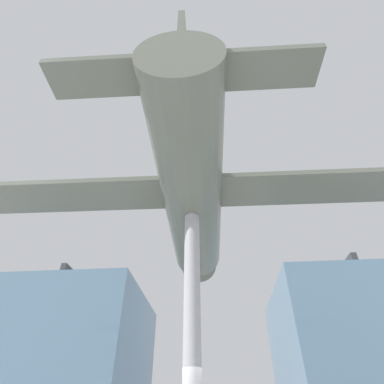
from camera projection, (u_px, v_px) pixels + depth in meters
The scene contains 4 objects.
glass_pavilion_left at pixel (74, 365), 20.39m from camera, with size 8.84×10.47×9.86m.
glass_pavilion_right at pixel (354, 361), 19.19m from camera, with size 8.84×10.47×9.86m.
support_pylon_central at pixel (192, 327), 7.81m from camera, with size 0.47×0.47×6.86m.
suspended_airplane at pixel (192, 196), 10.76m from camera, with size 20.38×11.64×3.41m.
Camera 1 is at (0.69, -8.29, 1.41)m, focal length 28.00 mm.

